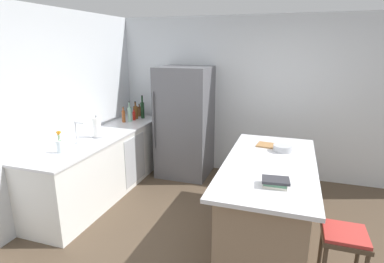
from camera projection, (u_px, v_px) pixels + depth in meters
ground_plane at (231, 249)px, 3.35m from camera, size 7.20×7.20×0.00m
wall_rear at (261, 98)px, 5.06m from camera, size 6.00×0.10×2.60m
wall_left at (35, 117)px, 3.74m from camera, size 0.10×6.00×2.60m
counter_run_left at (104, 164)px, 4.56m from camera, size 0.69×2.69×0.90m
kitchen_island at (267, 200)px, 3.48m from camera, size 0.97×2.07×0.90m
refrigerator at (185, 122)px, 5.13m from camera, size 0.83×0.79×1.81m
bar_stool at (344, 245)px, 2.57m from camera, size 0.36×0.36×0.66m
sink_faucet at (77, 132)px, 3.99m from camera, size 0.15×0.05×0.30m
flower_vase at (60, 145)px, 3.66m from camera, size 0.08×0.08×0.27m
paper_towel_roll at (97, 128)px, 4.27m from camera, size 0.14×0.14×0.31m
syrup_bottle at (140, 111)px, 5.55m from camera, size 0.06×0.06×0.23m
wine_bottle at (142, 109)px, 5.40m from camera, size 0.06×0.06×0.40m
whiskey_bottle at (136, 112)px, 5.36m from camera, size 0.08×0.08×0.31m
hot_sauce_bottle at (134, 116)px, 5.27m from camera, size 0.05×0.05×0.20m
gin_bottle at (130, 114)px, 5.18m from camera, size 0.07×0.07×0.34m
vinegar_bottle at (124, 116)px, 5.12m from camera, size 0.06×0.06×0.26m
cookbook_stack at (275, 182)px, 2.79m from camera, size 0.26×0.20×0.07m
mixing_bowl at (283, 148)px, 3.72m from camera, size 0.23×0.23×0.08m
cutting_board at (270, 146)px, 3.91m from camera, size 0.33×0.25×0.02m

